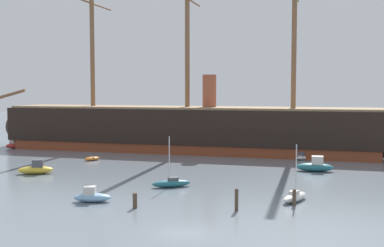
{
  "coord_description": "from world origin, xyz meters",
  "views": [
    {
      "loc": [
        -1.76,
        -35.5,
        10.66
      ],
      "look_at": [
        2.45,
        30.14,
        6.01
      ],
      "focal_mm": 45.81,
      "sensor_mm": 36.0,
      "label": 1
    }
  ],
  "objects_px": {
    "mooring_piling_nearest": "(294,198)",
    "sailboat_foreground_right": "(295,197)",
    "motorboat_mid_right": "(315,166)",
    "motorboat_far_left": "(16,145)",
    "dinghy_alongside_bow": "(92,159)",
    "motorboat_alongside_stern": "(303,157)",
    "motorboat_foreground_left": "(92,196)",
    "mooring_piling_left_pair": "(135,201)",
    "sailboat_near_centre": "(171,183)",
    "tall_ship": "(187,128)",
    "dinghy_distant_centre": "(180,140)",
    "mooring_piling_right_pair": "(237,200)",
    "motorboat_far_right": "(326,144)",
    "motorboat_mid_left": "(36,169)"
  },
  "relations": [
    {
      "from": "mooring_piling_right_pair",
      "to": "sailboat_near_centre",
      "type": "bearing_deg",
      "value": 116.92
    },
    {
      "from": "sailboat_near_centre",
      "to": "motorboat_mid_left",
      "type": "bearing_deg",
      "value": 150.71
    },
    {
      "from": "mooring_piling_left_pair",
      "to": "mooring_piling_right_pair",
      "type": "xyz_separation_m",
      "value": [
        8.93,
        -1.56,
        0.3
      ]
    },
    {
      "from": "tall_ship",
      "to": "sailboat_foreground_right",
      "type": "bearing_deg",
      "value": -77.73
    },
    {
      "from": "dinghy_alongside_bow",
      "to": "motorboat_mid_left",
      "type": "bearing_deg",
      "value": -116.02
    },
    {
      "from": "motorboat_foreground_left",
      "to": "motorboat_mid_left",
      "type": "xyz_separation_m",
      "value": [
        -9.17,
        15.91,
        0.11
      ]
    },
    {
      "from": "motorboat_alongside_stern",
      "to": "motorboat_far_right",
      "type": "height_order",
      "value": "motorboat_far_right"
    },
    {
      "from": "motorboat_foreground_left",
      "to": "dinghy_distant_centre",
      "type": "height_order",
      "value": "motorboat_foreground_left"
    },
    {
      "from": "tall_ship",
      "to": "motorboat_mid_right",
      "type": "xyz_separation_m",
      "value": [
        15.43,
        -21.08,
        -3.33
      ]
    },
    {
      "from": "tall_ship",
      "to": "motorboat_foreground_left",
      "type": "bearing_deg",
      "value": -106.79
    },
    {
      "from": "dinghy_alongside_bow",
      "to": "mooring_piling_left_pair",
      "type": "bearing_deg",
      "value": -75.12
    },
    {
      "from": "mooring_piling_nearest",
      "to": "sailboat_foreground_right",
      "type": "bearing_deg",
      "value": 72.72
    },
    {
      "from": "motorboat_far_left",
      "to": "mooring_piling_right_pair",
      "type": "relative_size",
      "value": 2.29
    },
    {
      "from": "motorboat_alongside_stern",
      "to": "mooring_piling_nearest",
      "type": "xyz_separation_m",
      "value": [
        -9.27,
        -28.71,
        0.31
      ]
    },
    {
      "from": "sailboat_near_centre",
      "to": "motorboat_alongside_stern",
      "type": "relative_size",
      "value": 1.82
    },
    {
      "from": "motorboat_foreground_left",
      "to": "dinghy_alongside_bow",
      "type": "xyz_separation_m",
      "value": [
        -3.73,
        27.05,
        -0.23
      ]
    },
    {
      "from": "motorboat_far_right",
      "to": "mooring_piling_left_pair",
      "type": "relative_size",
      "value": 3.39
    },
    {
      "from": "dinghy_alongside_bow",
      "to": "mooring_piling_left_pair",
      "type": "height_order",
      "value": "mooring_piling_left_pair"
    },
    {
      "from": "motorboat_mid_left",
      "to": "motorboat_foreground_left",
      "type": "bearing_deg",
      "value": -60.05
    },
    {
      "from": "sailboat_near_centre",
      "to": "motorboat_far_left",
      "type": "relative_size",
      "value": 1.24
    },
    {
      "from": "sailboat_foreground_right",
      "to": "motorboat_mid_right",
      "type": "xyz_separation_m",
      "value": [
        7.26,
        16.5,
        0.25
      ]
    },
    {
      "from": "dinghy_distant_centre",
      "to": "mooring_piling_nearest",
      "type": "distance_m",
      "value": 55.67
    },
    {
      "from": "motorboat_mid_left",
      "to": "mooring_piling_left_pair",
      "type": "bearing_deg",
      "value": -54.38
    },
    {
      "from": "dinghy_alongside_bow",
      "to": "motorboat_far_left",
      "type": "xyz_separation_m",
      "value": [
        -15.98,
        16.57,
        0.33
      ]
    },
    {
      "from": "dinghy_alongside_bow",
      "to": "mooring_piling_nearest",
      "type": "bearing_deg",
      "value": -53.02
    },
    {
      "from": "sailboat_near_centre",
      "to": "dinghy_distant_centre",
      "type": "relative_size",
      "value": 1.99
    },
    {
      "from": "dinghy_alongside_bow",
      "to": "motorboat_alongside_stern",
      "type": "relative_size",
      "value": 0.85
    },
    {
      "from": "motorboat_foreground_left",
      "to": "mooring_piling_right_pair",
      "type": "distance_m",
      "value": 13.8
    },
    {
      "from": "motorboat_alongside_stern",
      "to": "tall_ship",
      "type": "bearing_deg",
      "value": 148.07
    },
    {
      "from": "motorboat_foreground_left",
      "to": "motorboat_far_right",
      "type": "distance_m",
      "value": 54.4
    },
    {
      "from": "motorboat_mid_right",
      "to": "mooring_piling_nearest",
      "type": "height_order",
      "value": "motorboat_mid_right"
    },
    {
      "from": "tall_ship",
      "to": "dinghy_distant_centre",
      "type": "xyz_separation_m",
      "value": [
        -0.68,
        15.79,
        -3.71
      ]
    },
    {
      "from": "motorboat_far_left",
      "to": "dinghy_distant_centre",
      "type": "bearing_deg",
      "value": 16.16
    },
    {
      "from": "motorboat_mid_left",
      "to": "mooring_piling_left_pair",
      "type": "height_order",
      "value": "motorboat_mid_left"
    },
    {
      "from": "mooring_piling_nearest",
      "to": "dinghy_distant_centre",
      "type": "bearing_deg",
      "value": 98.6
    },
    {
      "from": "motorboat_mid_left",
      "to": "mooring_piling_left_pair",
      "type": "xyz_separation_m",
      "value": [
        13.35,
        -18.64,
        0.05
      ]
    },
    {
      "from": "mooring_piling_nearest",
      "to": "sailboat_near_centre",
      "type": "bearing_deg",
      "value": 140.22
    },
    {
      "from": "motorboat_mid_right",
      "to": "dinghy_alongside_bow",
      "type": "distance_m",
      "value": 32.34
    },
    {
      "from": "tall_ship",
      "to": "sailboat_foreground_right",
      "type": "distance_m",
      "value": 38.62
    },
    {
      "from": "motorboat_far_right",
      "to": "mooring_piling_nearest",
      "type": "distance_m",
      "value": 46.59
    },
    {
      "from": "motorboat_mid_right",
      "to": "motorboat_far_right",
      "type": "relative_size",
      "value": 1.12
    },
    {
      "from": "sailboat_near_centre",
      "to": "dinghy_distant_centre",
      "type": "xyz_separation_m",
      "value": [
        2.7,
        45.86,
        -0.14
      ]
    },
    {
      "from": "sailboat_foreground_right",
      "to": "sailboat_near_centre",
      "type": "xyz_separation_m",
      "value": [
        -11.55,
        7.51,
        0.01
      ]
    },
    {
      "from": "sailboat_near_centre",
      "to": "mooring_piling_right_pair",
      "type": "bearing_deg",
      "value": -63.08
    },
    {
      "from": "motorboat_mid_right",
      "to": "motorboat_far_left",
      "type": "xyz_separation_m",
      "value": [
        -46.18,
        28.16,
        -0.08
      ]
    },
    {
      "from": "motorboat_mid_left",
      "to": "motorboat_mid_right",
      "type": "bearing_deg",
      "value": -0.72
    },
    {
      "from": "motorboat_alongside_stern",
      "to": "motorboat_far_left",
      "type": "distance_m",
      "value": 50.82
    },
    {
      "from": "motorboat_alongside_stern",
      "to": "mooring_piling_left_pair",
      "type": "bearing_deg",
      "value": -129.61
    },
    {
      "from": "motorboat_foreground_left",
      "to": "motorboat_far_left",
      "type": "xyz_separation_m",
      "value": [
        -19.71,
        43.62,
        0.1
      ]
    },
    {
      "from": "motorboat_alongside_stern",
      "to": "motorboat_far_right",
      "type": "bearing_deg",
      "value": 59.2
    }
  ]
}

